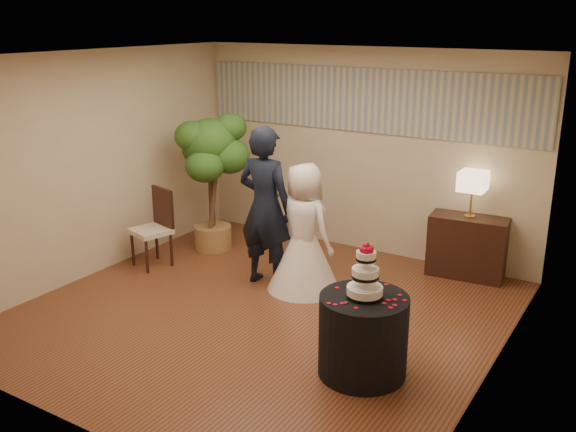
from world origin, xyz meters
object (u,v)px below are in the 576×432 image
Objects in this scene: side_chair at (151,229)px; ficus_tree at (211,182)px; bride at (304,228)px; cake_table at (363,336)px; groom at (265,207)px; wedding_cake at (366,270)px; console at (467,247)px; table_lamp at (472,194)px.

ficus_tree is at bearing 89.92° from side_chair.
bride is 2.14m from side_chair.
bride reaches higher than cake_table.
groom is 3.79× the size of wedding_cake.
ficus_tree reaches higher than wedding_cake.
side_chair is (-2.09, -0.41, -0.26)m from bride.
bride is 1.65× the size of console.
table_lamp is (0.12, 2.82, 0.69)m from cake_table.
groom is 1.91× the size of side_chair.
cake_table is 0.65m from wedding_cake.
cake_table is 2.82m from console.
ficus_tree is (-1.33, 0.64, -0.01)m from groom.
wedding_cake reaches higher than console.
ficus_tree is at bearing 149.32° from wedding_cake.
console is (0.12, 2.82, -0.64)m from wedding_cake.
side_chair is at bearing -153.23° from table_lamp.
bride is 1.91× the size of cake_table.
bride is at bearing 136.07° from wedding_cake.
console is at bearing 14.75° from ficus_tree.
bride is at bearing 27.17° from side_chair.
table_lamp is at bearing 14.75° from ficus_tree.
cake_table is 0.42× the size of ficus_tree.
bride is at bearing 136.07° from cake_table.
ficus_tree is at bearing -165.25° from table_lamp.
groom is 2.61m from console.
groom reaches higher than side_chair.
groom is at bearing -148.82° from console.
wedding_cake reaches higher than side_chair.
console is at bearing 87.63° from cake_table.
side_chair is (-1.60, -0.31, -0.47)m from groom.
table_lamp is (0.12, 2.82, 0.05)m from wedding_cake.
groom is 0.53m from bride.
bride is 2.04m from cake_table.
groom is at bearing 24.28° from bride.
ficus_tree is at bearing -170.83° from console.
table_lamp reaches higher than side_chair.
side_chair is (-3.64, -1.84, 0.12)m from console.
console is at bearing 0.00° from table_lamp.
table_lamp is at bearing 87.63° from wedding_cake.
ficus_tree is (-3.25, 1.93, -0.05)m from wedding_cake.
table_lamp is (0.00, 0.00, 0.68)m from console.
ficus_tree is (-3.25, 1.93, 0.59)m from cake_table.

